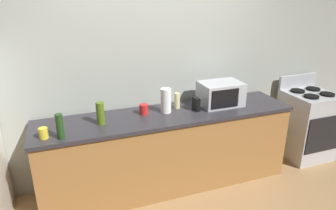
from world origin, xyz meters
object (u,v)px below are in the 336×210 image
paper_towel_roll (166,101)px  mug_yellow (43,133)px  bottle_olive_oil (100,113)px  mug_red (144,109)px  microwave (221,94)px  bottle_hand_soap (177,101)px  cordless_phone (196,104)px  stove_range (307,124)px  bottle_wine (60,126)px

paper_towel_roll → mug_yellow: bearing=-170.3°
bottle_olive_oil → mug_red: (0.48, 0.11, -0.06)m
paper_towel_roll → mug_yellow: (-1.25, -0.22, -0.08)m
microwave → bottle_hand_soap: bearing=172.4°
bottle_olive_oil → microwave: bearing=3.0°
paper_towel_roll → microwave: bearing=-0.2°
bottle_hand_soap → bottle_olive_oil: bearing=-170.8°
mug_red → cordless_phone: bearing=-9.6°
mug_yellow → bottle_hand_soap: bearing=11.3°
stove_range → cordless_phone: bearing=-179.4°
mug_red → mug_yellow: 1.04m
stove_range → paper_towel_roll: 2.09m
stove_range → mug_red: bearing=178.0°
bottle_olive_oil → mug_yellow: bearing=-165.4°
stove_range → mug_red: stove_range is taller
mug_red → bottle_wine: bearing=-160.9°
microwave → mug_red: microwave is taller
paper_towel_roll → bottle_hand_soap: size_ratio=1.49×
bottle_wine → bottle_olive_oil: size_ratio=1.02×
bottle_hand_soap → mug_yellow: bearing=-168.7°
bottle_hand_soap → microwave: bearing=-7.6°
paper_towel_roll → mug_red: size_ratio=2.47×
stove_range → paper_towel_roll: paper_towel_roll is taller
stove_range → bottle_hand_soap: 1.93m
stove_range → bottle_hand_soap: bearing=176.4°
cordless_phone → bottle_olive_oil: size_ratio=0.65×
bottle_olive_oil → bottle_wine: bearing=-153.7°
bottle_wine → bottle_olive_oil: bottle_wine is taller
stove_range → microwave: size_ratio=2.25×
bottle_olive_oil → mug_yellow: size_ratio=2.25×
microwave → bottle_hand_soap: microwave is taller
cordless_phone → bottle_wine: bottle_wine is taller
microwave → stove_range: bearing=-2.1°
cordless_phone → mug_yellow: (-1.59, -0.15, -0.02)m
microwave → mug_yellow: 1.94m
mug_yellow → bottle_wine: bearing=-19.7°
paper_towel_roll → mug_red: (-0.24, 0.03, -0.08)m
cordless_phone → bottle_hand_soap: bottle_hand_soap is taller
cordless_phone → bottle_hand_soap: size_ratio=0.83×
paper_towel_roll → cordless_phone: paper_towel_roll is taller
stove_range → bottle_wine: bottle_wine is taller
stove_range → bottle_olive_oil: size_ratio=4.66×
bottle_hand_soap → bottle_wine: bearing=-165.2°
paper_towel_roll → cordless_phone: (0.33, -0.07, -0.06)m
cordless_phone → bottle_olive_oil: bearing=176.1°
microwave → cordless_phone: size_ratio=3.20×
bottle_hand_soap → mug_yellow: 1.44m
bottle_olive_oil → mug_yellow: (-0.54, -0.14, -0.06)m
cordless_phone → paper_towel_roll: bearing=164.2°
stove_range → cordless_phone: stove_range is taller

